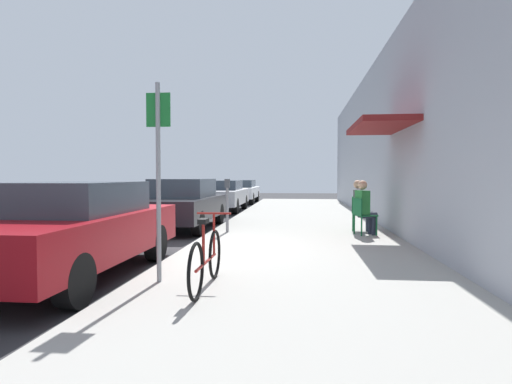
{
  "coord_description": "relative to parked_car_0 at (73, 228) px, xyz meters",
  "views": [
    {
      "loc": [
        2.24,
        -7.93,
        1.51
      ],
      "look_at": [
        0.7,
        6.89,
        0.95
      ],
      "focal_mm": 29.62,
      "sensor_mm": 36.0,
      "label": 1
    }
  ],
  "objects": [
    {
      "name": "seated_patron_1",
      "position": [
        4.87,
        5.04,
        0.08
      ],
      "size": [
        0.46,
        0.4,
        1.29
      ],
      "color": "#232838",
      "rests_on": "sidewalk_slab"
    },
    {
      "name": "parked_car_3",
      "position": [
        -0.0,
        17.73,
        -0.05
      ],
      "size": [
        1.8,
        4.4,
        1.3
      ],
      "color": "silver",
      "rests_on": "ground_plane"
    },
    {
      "name": "street_sign",
      "position": [
        1.5,
        -0.56,
        0.9
      ],
      "size": [
        0.32,
        0.06,
        2.6
      ],
      "color": "gray",
      "rests_on": "sidewalk_slab"
    },
    {
      "name": "bicycle_0",
      "position": [
        2.19,
        -0.83,
        -0.26
      ],
      "size": [
        0.46,
        1.71,
        0.9
      ],
      "color": "black",
      "rests_on": "sidewalk_slab"
    },
    {
      "name": "parked_car_1",
      "position": [
        0.0,
        5.86,
        -0.0
      ],
      "size": [
        1.8,
        4.4,
        1.43
      ],
      "color": "black",
      "rests_on": "ground_plane"
    },
    {
      "name": "parking_meter",
      "position": [
        1.55,
        4.4,
        0.15
      ],
      "size": [
        0.12,
        0.1,
        1.32
      ],
      "color": "slate",
      "rests_on": "sidewalk_slab"
    },
    {
      "name": "sidewalk_slab",
      "position": [
        3.35,
        4.03,
        -0.68
      ],
      "size": [
        4.5,
        32.0,
        0.12
      ],
      "primitive_type": "cube",
      "color": "#9E9B93",
      "rests_on": "ground_plane"
    },
    {
      "name": "parked_car_0",
      "position": [
        0.0,
        0.0,
        0.0
      ],
      "size": [
        1.8,
        4.4,
        1.42
      ],
      "color": "maroon",
      "rests_on": "ground_plane"
    },
    {
      "name": "building_facade",
      "position": [
        5.74,
        4.02,
        1.78
      ],
      "size": [
        1.4,
        32.0,
        5.03
      ],
      "color": "#999EA8",
      "rests_on": "ground_plane"
    },
    {
      "name": "cafe_chair_1",
      "position": [
        4.81,
        5.05,
        -0.11
      ],
      "size": [
        0.5,
        0.5,
        0.87
      ],
      "color": "#14592D",
      "rests_on": "sidewalk_slab"
    },
    {
      "name": "parked_car_2",
      "position": [
        0.0,
        12.01,
        -0.03
      ],
      "size": [
        1.8,
        4.4,
        1.33
      ],
      "color": "#B7B7BC",
      "rests_on": "ground_plane"
    },
    {
      "name": "seated_patron_0",
      "position": [
        4.87,
        4.27,
        0.08
      ],
      "size": [
        0.51,
        0.47,
        1.29
      ],
      "color": "#232838",
      "rests_on": "sidewalk_slab"
    },
    {
      "name": "ground_plane",
      "position": [
        1.1,
        2.03,
        -0.74
      ],
      "size": [
        60.0,
        60.0,
        0.0
      ],
      "primitive_type": "plane",
      "color": "#2D2D30"
    },
    {
      "name": "cafe_chair_0",
      "position": [
        4.81,
        4.25,
        -0.11
      ],
      "size": [
        0.56,
        0.56,
        0.87
      ],
      "color": "#14592D",
      "rests_on": "sidewalk_slab"
    }
  ]
}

